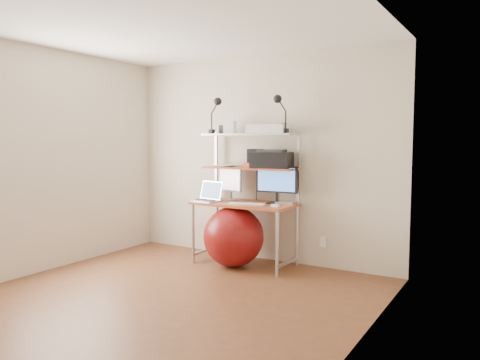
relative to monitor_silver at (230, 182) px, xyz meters
The scene contains 20 objects.
room 1.60m from the monitor_silver, 80.22° to the right, with size 3.60×3.60×3.60m.
computer_desk 0.27m from the monitor_silver, 10.07° to the right, with size 1.20×0.60×1.57m.
wall_outlet 1.32m from the monitor_silver, 11.86° to the left, with size 0.08×0.01×0.12m, color white.
monitor_silver is the anchor object (origin of this frame).
monitor_black 0.63m from the monitor_silver, ahead, with size 0.51×0.15×0.51m.
laptop 0.32m from the monitor_silver, 131.11° to the right, with size 0.39×0.33×0.30m.
keyboard 0.48m from the monitor_silver, 32.10° to the right, with size 0.42×0.12×0.01m, color white.
mouse 0.79m from the monitor_silver, 17.00° to the right, with size 0.09×0.05×0.02m, color white.
mac_mini 0.77m from the monitor_silver, ahead, with size 0.20×0.20×0.04m, color silver.
phone 0.40m from the monitor_silver, 40.69° to the right, with size 0.07×0.12×0.01m, color black.
printer 0.63m from the monitor_silver, ahead, with size 0.49×0.37×0.21m.
nas_cube 0.45m from the monitor_silver, ahead, with size 0.15×0.15×0.22m, color black.
red_box 0.40m from the monitor_silver, ahead, with size 0.20×0.13×0.05m, color #AC2F1B.
scanner 0.83m from the monitor_silver, ahead, with size 0.48×0.35×0.12m.
box_white 0.66m from the monitor_silver, 132.11° to the left, with size 0.13×0.11×0.15m, color white.
box_grey 0.65m from the monitor_silver, 160.20° to the left, with size 0.11×0.11×0.11m, color #2A2A2C.
clip_lamp_left 0.92m from the monitor_silver, 150.57° to the right, with size 0.17×0.10×0.43m.
clip_lamp_right 1.13m from the monitor_silver, ahead, with size 0.17×0.10×0.43m.
exercise_ball 0.69m from the monitor_silver, 51.15° to the right, with size 0.71×0.71×0.71m, color maroon.
paper_stack 0.22m from the monitor_silver, 163.98° to the left, with size 0.33×0.37×0.02m.
Camera 1 is at (2.76, -3.26, 1.48)m, focal length 35.00 mm.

